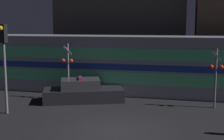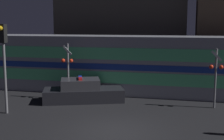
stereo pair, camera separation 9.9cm
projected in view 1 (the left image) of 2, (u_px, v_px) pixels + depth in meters
ground_plane at (115, 131)px, 13.00m from camera, size 120.00×120.00×0.00m
train at (137, 64)px, 20.19m from camera, size 23.28×3.05×3.67m
police_car at (83, 92)px, 17.99m from camera, size 4.86×3.21×1.43m
crossing_signal_near at (216, 73)px, 16.34m from camera, size 0.72×0.29×3.17m
crossing_signal_far at (68, 67)px, 18.32m from camera, size 0.72×0.29×3.31m
traffic_light_corner at (4, 51)px, 15.14m from camera, size 0.30×0.46×4.44m
building_left at (122, 37)px, 28.25m from camera, size 11.33×4.52×6.57m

